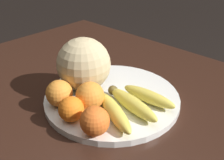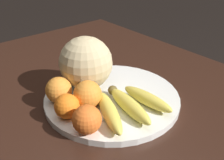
# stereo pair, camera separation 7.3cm
# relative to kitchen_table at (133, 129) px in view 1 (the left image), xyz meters

# --- Properties ---
(kitchen_table) EXTENTS (1.43, 0.88, 0.73)m
(kitchen_table) POSITION_rel_kitchen_table_xyz_m (0.00, 0.00, 0.00)
(kitchen_table) COLOR black
(kitchen_table) RESTS_ON ground_plane
(fruit_bowl) EXTENTS (0.39, 0.39, 0.02)m
(fruit_bowl) POSITION_rel_kitchen_table_xyz_m (-0.05, -0.04, 0.11)
(fruit_bowl) COLOR white
(fruit_bowl) RESTS_ON kitchen_table
(melon) EXTENTS (0.16, 0.16, 0.16)m
(melon) POSITION_rel_kitchen_table_xyz_m (-0.14, -0.06, 0.19)
(melon) COLOR #C6B284
(melon) RESTS_ON fruit_bowl
(banana_bunch) EXTENTS (0.19, 0.19, 0.04)m
(banana_bunch) POSITION_rel_kitchen_table_xyz_m (0.03, -0.05, 0.13)
(banana_bunch) COLOR brown
(banana_bunch) RESTS_ON fruit_bowl
(orange_front_left) EXTENTS (0.08, 0.08, 0.08)m
(orange_front_left) POSITION_rel_kitchen_table_xyz_m (-0.05, -0.12, 0.15)
(orange_front_left) COLOR orange
(orange_front_left) RESTS_ON fruit_bowl
(orange_front_right) EXTENTS (0.07, 0.07, 0.07)m
(orange_front_right) POSITION_rel_kitchen_table_xyz_m (0.03, -0.18, 0.15)
(orange_front_right) COLOR orange
(orange_front_right) RESTS_ON fruit_bowl
(orange_mid_center) EXTENTS (0.07, 0.07, 0.07)m
(orange_mid_center) POSITION_rel_kitchen_table_xyz_m (-0.12, -0.16, 0.15)
(orange_mid_center) COLOR orange
(orange_mid_center) RESTS_ON fruit_bowl
(orange_back_left) EXTENTS (0.06, 0.06, 0.06)m
(orange_back_left) POSITION_rel_kitchen_table_xyz_m (-0.05, -0.19, 0.15)
(orange_back_left) COLOR orange
(orange_back_left) RESTS_ON fruit_bowl
(produce_tag) EXTENTS (0.07, 0.08, 0.00)m
(produce_tag) POSITION_rel_kitchen_table_xyz_m (-0.01, -0.11, 0.12)
(produce_tag) COLOR white
(produce_tag) RESTS_ON fruit_bowl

